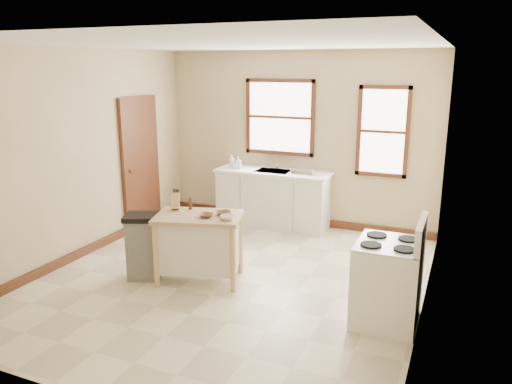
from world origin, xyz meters
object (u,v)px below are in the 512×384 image
dish_rack (304,171)px  bowl_a (206,215)px  pepper_grinder (190,204)px  gas_stove (388,270)px  bowl_c (227,218)px  soap_bottle_b (238,163)px  soap_bottle_a (232,161)px  trash_bin (144,246)px  kitchen_island (199,248)px  bowl_b (223,213)px  knife_block (175,201)px

dish_rack → bowl_a: (-0.45, -2.35, -0.11)m
pepper_grinder → gas_stove: 2.52m
bowl_c → gas_stove: 1.89m
soap_bottle_b → dish_rack: size_ratio=0.54×
soap_bottle_a → dish_rack: bearing=23.6°
soap_bottle_b → gas_stove: (2.81, -2.44, -0.46)m
soap_bottle_a → soap_bottle_b: 0.13m
gas_stove → trash_bin: bearing=-179.0°
soap_bottle_b → kitchen_island: (0.55, -2.29, -0.60)m
kitchen_island → bowl_b: bowl_b is taller
dish_rack → kitchen_island: (-0.57, -2.32, -0.55)m
pepper_grinder → soap_bottle_b: bearing=99.1°
soap_bottle_a → pepper_grinder: 2.19m
knife_block → bowl_c: (0.78, -0.13, -0.08)m
bowl_b → bowl_c: (0.12, -0.16, 0.00)m
soap_bottle_b → bowl_b: soap_bottle_b is taller
kitchen_island → bowl_c: 0.59m
soap_bottle_a → bowl_b: 2.38m
kitchen_island → bowl_c: (0.39, -0.03, 0.44)m
soap_bottle_a → dish_rack: (1.25, 0.01, -0.06)m
bowl_b → bowl_c: 0.20m
soap_bottle_b → pepper_grinder: soap_bottle_b is taller
dish_rack → kitchen_island: bearing=-117.1°
knife_block → bowl_c: knife_block is taller
gas_stove → soap_bottle_a: bearing=140.1°
soap_bottle_b → bowl_c: soap_bottle_b is taller
kitchen_island → knife_block: size_ratio=5.09×
soap_bottle_b → bowl_c: (0.94, -2.32, -0.16)m
soap_bottle_a → trash_bin: soap_bottle_a is taller
kitchen_island → bowl_b: bearing=9.3°
gas_stove → bowl_b: bearing=172.0°
bowl_b → trash_bin: (-0.94, -0.33, -0.45)m
knife_block → bowl_a: 0.53m
dish_rack → pepper_grinder: dish_rack is taller
soap_bottle_b → dish_rack: soap_bottle_b is taller
soap_bottle_a → kitchen_island: soap_bottle_a is taller
soap_bottle_a → dish_rack: size_ratio=0.59×
bowl_b → gas_stove: bearing=-8.0°
bowl_a → bowl_c: (0.27, 0.01, 0.00)m
bowl_a → gas_stove: 2.16m
soap_bottle_b → bowl_b: size_ratio=1.15×
soap_bottle_a → bowl_a: bearing=-48.0°
soap_bottle_b → bowl_a: bearing=-92.0°
soap_bottle_a → bowl_b: size_ratio=1.27×
knife_block → gas_stove: size_ratio=0.18×
pepper_grinder → gas_stove: bearing=-7.5°
bowl_c → dish_rack: bearing=85.6°
soap_bottle_b → bowl_c: 2.51m
soap_bottle_a → pepper_grinder: bearing=-54.6°
soap_bottle_a → knife_block: (0.29, -2.20, -0.10)m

